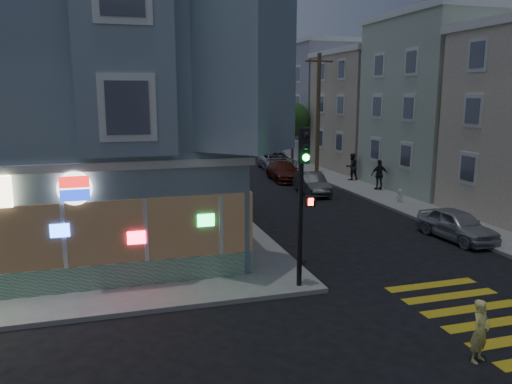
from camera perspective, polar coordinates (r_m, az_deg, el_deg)
name	(u,v)px	position (r m, az deg, el deg)	size (l,w,h in m)	color
ground	(254,335)	(13.45, -0.20, -15.99)	(120.00, 120.00, 0.00)	black
sidewalk_ne	(445,169)	(43.81, 20.83, 2.44)	(24.00, 42.00, 0.15)	gray
corner_building	(40,102)	(22.65, -23.45, 9.43)	(14.60, 14.60, 11.40)	#77909F
row_house_b	(474,106)	(35.74, 23.67, 9.02)	(12.00, 8.60, 10.50)	beige
row_house_c	(398,113)	(43.07, 15.87, 8.72)	(12.00, 8.60, 9.00)	#B9A98F
row_house_d	(348,102)	(50.91, 10.48, 10.10)	(12.00, 8.60, 10.50)	#9691A0
utility_pole	(318,112)	(38.69, 7.11, 9.05)	(2.20, 0.30, 9.00)	#4C3826
street_tree_near	(293,120)	(44.36, 4.22, 8.24)	(3.00, 3.00, 5.30)	#4C3826
street_tree_far	(266,116)	(51.92, 1.10, 8.68)	(3.00, 3.00, 5.30)	#4C3826
running_child	(480,331)	(13.02, 24.26, -14.28)	(0.55, 0.36, 1.51)	#EFEF7A
pedestrian_a	(352,167)	(35.94, 10.89, 2.86)	(0.92, 0.72, 1.89)	black
pedestrian_b	(379,175)	(32.63, 13.93, 1.93)	(1.12, 0.47, 1.92)	black
parked_car_a	(457,225)	(22.97, 21.97, -3.48)	(1.56, 3.87, 1.32)	#A5A7AC
parked_car_b	(312,184)	(31.23, 6.39, 0.96)	(1.40, 4.01, 1.32)	#393B3E
parked_car_c	(284,171)	(36.02, 3.21, 2.36)	(1.85, 4.54, 1.32)	#541C13
parked_car_d	(277,161)	(41.26, 2.36, 3.61)	(2.50, 5.42, 1.51)	#A9AFB4
traffic_signal	(303,181)	(15.19, 5.39, 1.29)	(0.63, 0.56, 5.02)	black
fire_hydrant	(400,195)	(29.18, 16.12, -0.36)	(0.43, 0.25, 0.75)	silver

